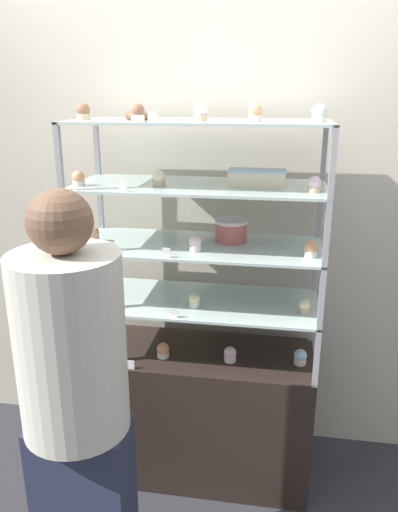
{
  "coord_description": "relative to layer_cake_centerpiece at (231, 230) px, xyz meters",
  "views": [
    {
      "loc": [
        0.37,
        -2.22,
        1.96
      ],
      "look_at": [
        0.0,
        0.0,
        1.22
      ],
      "focal_mm": 35.0,
      "sensor_mm": 36.0,
      "label": 1
    }
  ],
  "objects": [
    {
      "name": "cupcake_7",
      "position": [
        -0.65,
        -0.12,
        -0.02
      ],
      "size": [
        0.06,
        0.06,
        0.07
      ],
      "color": "#CCB28C",
      "rests_on": "display_riser_middle"
    },
    {
      "name": "price_tag_0",
      "position": [
        -0.44,
        -0.3,
        -0.6
      ],
      "size": [
        0.04,
        0.0,
        0.04
      ],
      "color": "white",
      "rests_on": "display_base"
    },
    {
      "name": "cupcake_4",
      "position": [
        -0.66,
        -0.16,
        -0.31
      ],
      "size": [
        0.05,
        0.05,
        0.07
      ],
      "color": "beige",
      "rests_on": "display_riser_lower"
    },
    {
      "name": "cupcake_16",
      "position": [
        0.1,
        -0.13,
        0.55
      ],
      "size": [
        0.06,
        0.06,
        0.07
      ],
      "color": "beige",
      "rests_on": "display_riser_top"
    },
    {
      "name": "cupcake_5",
      "position": [
        -0.15,
        -0.17,
        -0.31
      ],
      "size": [
        0.05,
        0.05,
        0.07
      ],
      "color": "white",
      "rests_on": "display_riser_lower"
    },
    {
      "name": "cupcake_15",
      "position": [
        -0.13,
        -0.12,
        0.55
      ],
      "size": [
        0.06,
        0.06,
        0.07
      ],
      "color": "#CCB28C",
      "rests_on": "display_riser_top"
    },
    {
      "name": "cupcake_11",
      "position": [
        -0.31,
        -0.14,
        0.26
      ],
      "size": [
        0.06,
        0.06,
        0.07
      ],
      "color": "#CCB28C",
      "rests_on": "display_riser_upper"
    },
    {
      "name": "display_riser_middle",
      "position": [
        -0.14,
        -0.08,
        -0.07
      ],
      "size": [
        1.15,
        0.47,
        0.28
      ],
      "color": "#99999E",
      "rests_on": "display_riser_lower"
    },
    {
      "name": "price_tag_3",
      "position": [
        -0.43,
        -0.3,
        0.25
      ],
      "size": [
        0.04,
        0.0,
        0.04
      ],
      "color": "white",
      "rests_on": "display_riser_upper"
    },
    {
      "name": "cupcake_14",
      "position": [
        -0.39,
        -0.2,
        0.55
      ],
      "size": [
        0.06,
        0.06,
        0.07
      ],
      "color": "white",
      "rests_on": "display_riser_top"
    },
    {
      "name": "display_riser_top",
      "position": [
        -0.14,
        -0.08,
        0.5
      ],
      "size": [
        1.15,
        0.47,
        0.28
      ],
      "color": "#99999E",
      "rests_on": "display_riser_upper"
    },
    {
      "name": "cupcake_10",
      "position": [
        -0.67,
        -0.2,
        0.26
      ],
      "size": [
        0.06,
        0.06,
        0.07
      ],
      "color": "beige",
      "rests_on": "display_riser_upper"
    },
    {
      "name": "cupcake_6",
      "position": [
        0.36,
        -0.15,
        -0.31
      ],
      "size": [
        0.05,
        0.05,
        0.07
      ],
      "color": "#CCB28C",
      "rests_on": "display_riser_lower"
    },
    {
      "name": "back_wall",
      "position": [
        -0.14,
        0.3,
        -0.03
      ],
      "size": [
        8.0,
        0.05,
        2.6
      ],
      "color": "beige",
      "rests_on": "ground_plane"
    },
    {
      "name": "sheet_cake_frosted",
      "position": [
        0.12,
        -0.06,
        0.27
      ],
      "size": [
        0.26,
        0.12,
        0.07
      ],
      "color": "beige",
      "rests_on": "display_riser_upper"
    },
    {
      "name": "ground_plane",
      "position": [
        -0.14,
        -0.08,
        -1.33
      ],
      "size": [
        20.0,
        20.0,
        0.0
      ],
      "primitive_type": "plane",
      "color": "#2D2D33"
    },
    {
      "name": "cupcake_3",
      "position": [
        0.36,
        -0.12,
        -0.59
      ],
      "size": [
        0.06,
        0.06,
        0.08
      ],
      "color": "beige",
      "rests_on": "display_base"
    },
    {
      "name": "cupcake_1",
      "position": [
        -0.31,
        -0.16,
        -0.59
      ],
      "size": [
        0.06,
        0.06,
        0.08
      ],
      "color": "white",
      "rests_on": "display_base"
    },
    {
      "name": "display_riser_lower",
      "position": [
        -0.14,
        -0.08,
        -0.36
      ],
      "size": [
        1.15,
        0.47,
        0.28
      ],
      "color": "#99999E",
      "rests_on": "display_base"
    },
    {
      "name": "display_base",
      "position": [
        -0.14,
        -0.08,
        -0.97
      ],
      "size": [
        1.15,
        0.47,
        0.7
      ],
      "color": "black",
      "rests_on": "ground_plane"
    },
    {
      "name": "display_riser_upper",
      "position": [
        -0.14,
        -0.08,
        0.21
      ],
      "size": [
        1.15,
        0.47,
        0.28
      ],
      "color": "#99999E",
      "rests_on": "display_riser_middle"
    },
    {
      "name": "cupcake_2",
      "position": [
        0.02,
        -0.15,
        -0.59
      ],
      "size": [
        0.06,
        0.06,
        0.08
      ],
      "color": "white",
      "rests_on": "display_base"
    },
    {
      "name": "cupcake_12",
      "position": [
        0.36,
        -0.18,
        0.26
      ],
      "size": [
        0.06,
        0.06,
        0.07
      ],
      "color": "#CCB28C",
      "rests_on": "display_riser_upper"
    },
    {
      "name": "cupcake_9",
      "position": [
        0.37,
        -0.19,
        -0.02
      ],
      "size": [
        0.06,
        0.06,
        0.07
      ],
      "color": "white",
      "rests_on": "display_riser_middle"
    },
    {
      "name": "cupcake_0",
      "position": [
        -0.67,
        -0.17,
        -0.59
      ],
      "size": [
        0.06,
        0.06,
        0.08
      ],
      "color": "#CCB28C",
      "rests_on": "display_base"
    },
    {
      "name": "cupcake_17",
      "position": [
        0.36,
        -0.16,
        0.55
      ],
      "size": [
        0.06,
        0.06,
        0.07
      ],
      "color": "beige",
      "rests_on": "display_riser_top"
    },
    {
      "name": "customer_figure",
      "position": [
        -0.48,
        -0.83,
        -0.44
      ],
      "size": [
        0.39,
        0.39,
        1.67
      ],
      "color": "#282D47",
      "rests_on": "ground_plane"
    },
    {
      "name": "layer_cake_centerpiece",
      "position": [
        0.0,
        0.0,
        0.0
      ],
      "size": [
        0.16,
        0.16,
        0.11
      ],
      "color": "#C66660",
      "rests_on": "display_riser_middle"
    },
    {
      "name": "price_tag_2",
      "position": [
        -0.25,
        -0.3,
        -0.03
      ],
      "size": [
        0.04,
        0.0,
        0.04
      ],
      "color": "white",
      "rests_on": "display_riser_middle"
    },
    {
      "name": "cupcake_13",
      "position": [
        -0.65,
        -0.13,
        0.55
      ],
      "size": [
        0.06,
        0.06,
        0.07
      ],
      "color": "#CCB28C",
      "rests_on": "display_riser_top"
    },
    {
      "name": "cupcake_8",
      "position": [
        -0.14,
        -0.19,
        -0.02
      ],
      "size": [
        0.06,
        0.06,
        0.07
      ],
      "color": "beige",
      "rests_on": "display_riser_middle"
    },
    {
      "name": "price_tag_4",
      "position": [
        -0.3,
        -0.3,
        0.54
      ],
      "size": [
        0.04,
        0.0,
        0.04
      ],
      "color": "white",
      "rests_on": "display_riser_top"
    },
    {
      "name": "donut_glazed",
      "position": [
        -0.42,
        -0.06,
        0.53
      ],
      "size": [
        0.12,
        0.12,
        0.03
      ],
      "color": "brown",
      "rests_on": "display_riser_top"
    },
    {
      "name": "price_tag_1",
      "position": [
        -0.22,
        -0.3,
        -0.32
      ],
      "size": [
        0.04,
        0.0,
        0.04
      ],
      "color": "white",
      "rests_on": "display_riser_lower"
    }
  ]
}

